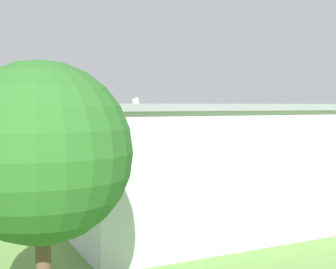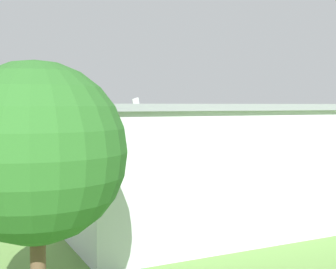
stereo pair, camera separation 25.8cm
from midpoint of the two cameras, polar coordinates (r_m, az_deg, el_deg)
ground_plane at (r=61.55m, az=-11.15°, el=-3.56°), size 400.00×400.00×0.00m
hangar at (r=35.17m, az=13.24°, el=-2.63°), size 33.35×16.31×7.71m
biplane at (r=64.31m, az=-2.33°, el=2.45°), size 7.16×8.35×4.18m
car_yellow at (r=55.76m, az=14.45°, el=-3.46°), size 2.30×4.21×1.69m
person_watching_takeoff at (r=58.93m, az=13.67°, el=-3.17°), size 0.47×0.47×1.54m
person_at_fence_line at (r=42.89m, az=-12.38°, el=-5.57°), size 0.51×0.51×1.69m
person_walking_on_apron at (r=45.35m, az=-9.97°, el=-5.13°), size 0.44×0.44×1.56m
person_crossing_taxiway at (r=46.64m, az=-11.66°, el=-4.86°), size 0.51×0.51×1.63m
tree_at_field_edge at (r=15.85m, az=-15.79°, el=-2.19°), size 6.08×6.08×9.13m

